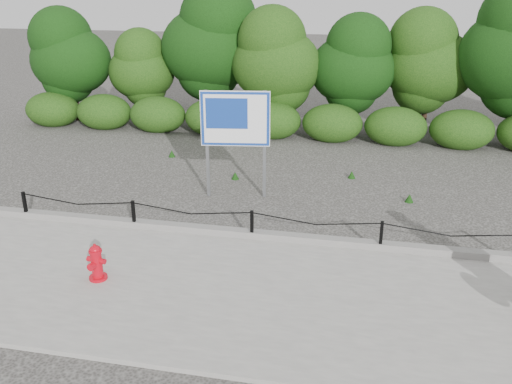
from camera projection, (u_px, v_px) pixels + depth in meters
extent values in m
plane|color=#2D2B28|center=(252.00, 242.00, 10.84)|extent=(90.00, 90.00, 0.00)
cube|color=gray|center=(227.00, 293.00, 9.00)|extent=(14.00, 4.00, 0.08)
cube|color=slate|center=(252.00, 234.00, 10.83)|extent=(14.00, 0.22, 0.14)
cube|color=black|center=(25.00, 205.00, 11.64)|extent=(0.06, 0.06, 0.60)
cube|color=black|center=(134.00, 214.00, 11.17)|extent=(0.06, 0.06, 0.60)
cube|color=black|center=(252.00, 225.00, 10.70)|extent=(0.06, 0.06, 0.60)
cube|color=black|center=(381.00, 236.00, 10.23)|extent=(0.06, 0.06, 0.60)
cylinder|color=black|center=(77.00, 200.00, 11.33)|extent=(2.50, 0.02, 0.02)
cylinder|color=black|center=(191.00, 209.00, 10.86)|extent=(2.50, 0.02, 0.02)
cylinder|color=black|center=(315.00, 220.00, 10.38)|extent=(2.50, 0.02, 0.02)
cylinder|color=black|center=(452.00, 231.00, 9.91)|extent=(2.50, 0.02, 0.02)
cylinder|color=black|center=(75.00, 94.00, 19.92)|extent=(0.18, 0.18, 1.98)
ellipsoid|color=#194C11|center=(70.00, 55.00, 19.41)|extent=(2.93, 2.54, 3.17)
cylinder|color=black|center=(144.00, 99.00, 19.88)|extent=(0.18, 0.18, 1.63)
ellipsoid|color=#194C11|center=(141.00, 68.00, 19.46)|extent=(2.41, 2.08, 2.61)
cylinder|color=black|center=(212.00, 89.00, 19.63)|extent=(0.18, 0.18, 2.40)
ellipsoid|color=#194C11|center=(210.00, 41.00, 19.02)|extent=(3.55, 3.07, 3.84)
cylinder|color=black|center=(276.00, 102.00, 18.50)|extent=(0.18, 0.18, 2.03)
ellipsoid|color=#194C11|center=(276.00, 59.00, 17.98)|extent=(3.01, 2.60, 3.25)
cylinder|color=black|center=(350.00, 104.00, 18.41)|extent=(0.18, 0.18, 1.92)
ellipsoid|color=#194C11|center=(353.00, 64.00, 17.92)|extent=(2.84, 2.46, 3.07)
cylinder|color=black|center=(426.00, 103.00, 18.29)|extent=(0.18, 0.18, 2.01)
ellipsoid|color=#194C11|center=(430.00, 61.00, 17.78)|extent=(2.97, 2.57, 3.21)
cylinder|color=black|center=(511.00, 105.00, 17.00)|extent=(0.18, 0.18, 2.47)
cylinder|color=red|center=(98.00, 277.00, 9.34)|extent=(0.35, 0.35, 0.05)
cylinder|color=red|center=(97.00, 264.00, 9.24)|extent=(0.21, 0.21, 0.47)
cylinder|color=red|center=(95.00, 251.00, 9.15)|extent=(0.25, 0.25, 0.04)
ellipsoid|color=red|center=(95.00, 250.00, 9.14)|extent=(0.22, 0.22, 0.15)
cylinder|color=red|center=(95.00, 245.00, 9.11)|extent=(0.06, 0.06, 0.04)
cylinder|color=red|center=(90.00, 259.00, 9.25)|extent=(0.10, 0.11, 0.10)
cylinder|color=red|center=(103.00, 261.00, 9.17)|extent=(0.10, 0.11, 0.10)
cylinder|color=red|center=(92.00, 267.00, 9.11)|extent=(0.14, 0.12, 0.13)
cylinder|color=slate|center=(93.00, 269.00, 9.16)|extent=(0.01, 0.05, 0.10)
cube|color=slate|center=(207.00, 145.00, 12.71)|extent=(0.09, 0.09, 2.57)
cube|color=slate|center=(265.00, 146.00, 12.65)|extent=(0.09, 0.09, 2.57)
cube|color=white|center=(235.00, 119.00, 12.40)|extent=(1.60, 0.29, 1.28)
cube|color=navy|center=(235.00, 119.00, 12.37)|extent=(1.56, 0.24, 1.25)
cube|color=navy|center=(227.00, 114.00, 12.32)|extent=(0.95, 0.15, 0.71)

